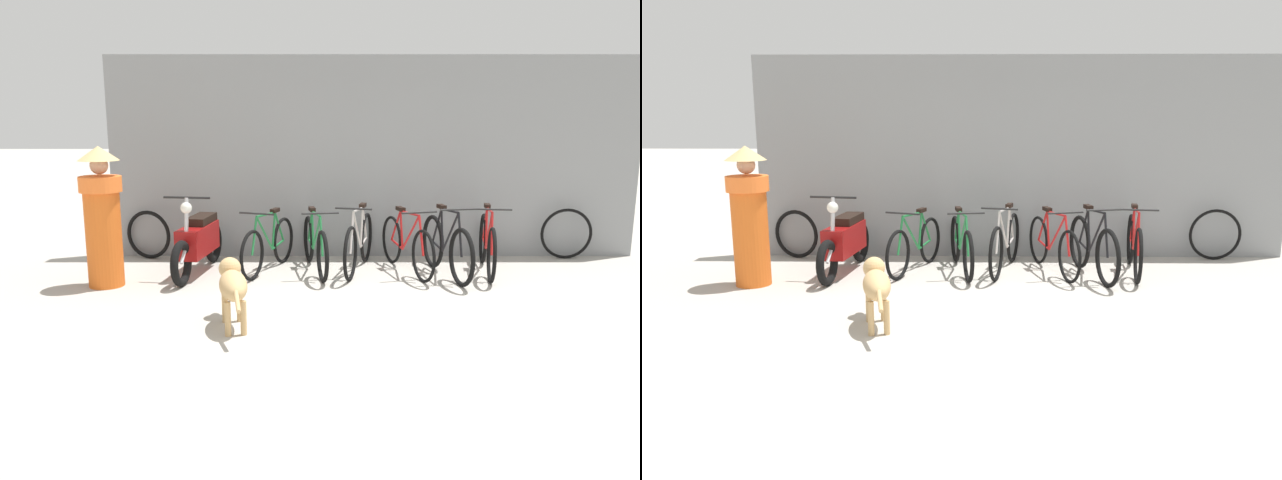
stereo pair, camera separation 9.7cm
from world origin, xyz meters
TOP-DOWN VIEW (x-y plane):
  - ground_plane at (0.00, 0.00)m, footprint 60.00×60.00m
  - shop_wall_back at (0.00, 3.41)m, footprint 7.41×0.20m
  - bicycle_0 at (-1.43, 2.45)m, footprint 0.63×1.53m
  - bicycle_1 at (-0.83, 2.44)m, footprint 0.47×1.70m
  - bicycle_2 at (-0.26, 2.48)m, footprint 0.56×1.67m
  - bicycle_3 at (0.35, 2.41)m, footprint 0.56×1.64m
  - bicycle_4 at (0.82, 2.19)m, footprint 0.47×1.63m
  - bicycle_5 at (1.39, 2.40)m, footprint 0.46×1.71m
  - motorcycle at (-2.32, 2.34)m, footprint 0.58×1.79m
  - stray_dog at (-1.60, 0.32)m, footprint 0.41×1.10m
  - person_in_robes at (-3.30, 1.75)m, footprint 0.67×0.67m
  - spare_tire_left at (2.69, 3.15)m, footprint 0.72×0.07m
  - spare_tire_right at (-3.17, 3.15)m, footprint 0.67×0.25m

SIDE VIEW (x-z plane):
  - ground_plane at x=0.00m, z-range 0.00..0.00m
  - bicycle_0 at x=-1.43m, z-range -0.07..0.75m
  - bicycle_1 at x=-0.83m, z-range -0.08..0.76m
  - spare_tire_right at x=-3.17m, z-range 0.00..0.68m
  - bicycle_3 at x=0.35m, z-range -0.07..0.77m
  - spare_tire_left at x=2.69m, z-range 0.00..0.71m
  - bicycle_2 at x=-0.26m, z-range -0.08..0.80m
  - bicycle_5 at x=1.39m, z-range -0.08..0.81m
  - bicycle_4 at x=0.82m, z-range -0.09..0.83m
  - motorcycle at x=-2.32m, z-range -0.10..0.93m
  - stray_dog at x=-1.60m, z-range 0.12..0.72m
  - person_in_robes at x=-3.30m, z-range 0.04..1.69m
  - shop_wall_back at x=0.00m, z-range 0.00..2.79m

